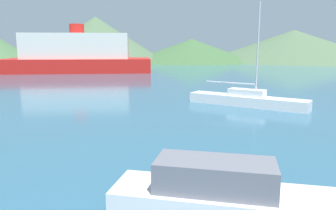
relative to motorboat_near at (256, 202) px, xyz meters
The scene contains 6 objects.
motorboat_near is the anchor object (origin of this frame).
sailboat_inner 16.51m from the motorboat_near, 72.81° to the left, with size 7.81×6.58×7.37m.
ferry_distant 52.05m from the motorboat_near, 105.16° to the left, with size 24.60×10.06×8.04m.
hill_central 87.08m from the motorboat_near, 100.01° to the left, with size 38.71×38.71×12.34m.
hill_east 86.94m from the motorboat_near, 82.41° to the left, with size 36.40×36.40×6.42m.
hill_far_east 97.80m from the motorboat_near, 64.33° to the left, with size 52.47×52.47×9.13m.
Camera 1 is at (-1.04, -3.32, 4.32)m, focal length 35.00 mm.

